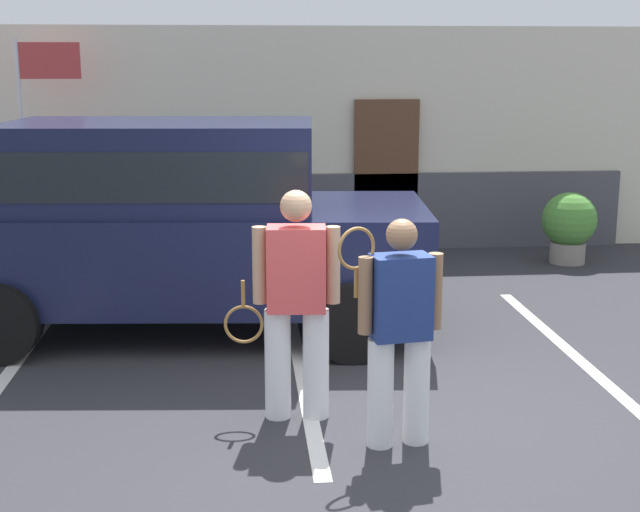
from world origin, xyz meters
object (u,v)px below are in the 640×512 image
at_px(parked_suv, 177,216).
at_px(tennis_player_woman, 399,329).
at_px(potted_plant_by_porch, 569,224).
at_px(tennis_player_man, 296,303).
at_px(flag_pole, 36,110).

xyz_separation_m(parked_suv, tennis_player_woman, (1.68, -2.84, -0.31)).
bearing_deg(potted_plant_by_porch, tennis_player_man, -128.74).
bearing_deg(tennis_player_man, potted_plant_by_porch, -124.49).
xyz_separation_m(tennis_player_woman, flag_pole, (-3.62, 5.92, 1.18)).
bearing_deg(parked_suv, tennis_player_woman, -54.88).
bearing_deg(flag_pole, parked_suv, -57.78).
relative_size(tennis_player_man, tennis_player_woman, 1.08).
bearing_deg(parked_suv, potted_plant_by_porch, 32.09).
bearing_deg(potted_plant_by_porch, flag_pole, 175.67).
distance_m(tennis_player_man, potted_plant_by_porch, 6.24).
xyz_separation_m(tennis_player_woman, potted_plant_by_porch, (3.23, 5.40, -0.31)).
bearing_deg(potted_plant_by_porch, tennis_player_woman, -120.89).
relative_size(potted_plant_by_porch, flag_pole, 0.32).
relative_size(parked_suv, potted_plant_by_porch, 5.04).
height_order(tennis_player_man, potted_plant_by_porch, tennis_player_man).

